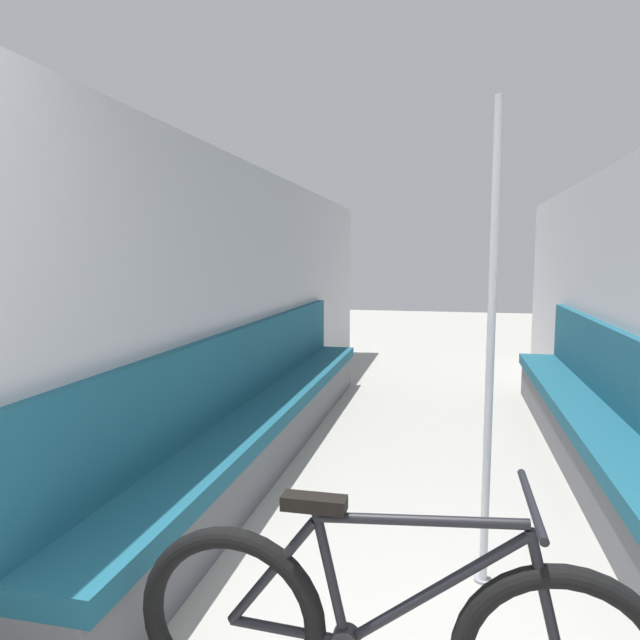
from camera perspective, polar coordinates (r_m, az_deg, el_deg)
The scene contains 5 objects.
wall_left at distance 4.12m, azimuth -9.05°, elevation 0.79°, with size 0.10×9.64×2.19m, color #B2B2B7.
bench_seat_row_left at distance 4.30m, azimuth -5.39°, elevation -9.45°, with size 0.42×4.98×0.98m.
bench_seat_row_right at distance 4.22m, azimuth 26.47°, elevation -10.40°, with size 0.42×4.98×0.98m.
bicycle at distance 2.00m, azimuth 6.57°, elevation -28.98°, with size 1.63×0.46×0.81m.
grab_pole_near at distance 2.63m, azimuth 16.67°, elevation -3.42°, with size 0.08×0.08×2.17m.
Camera 1 is at (0.14, -0.59, 1.49)m, focal length 32.00 mm.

